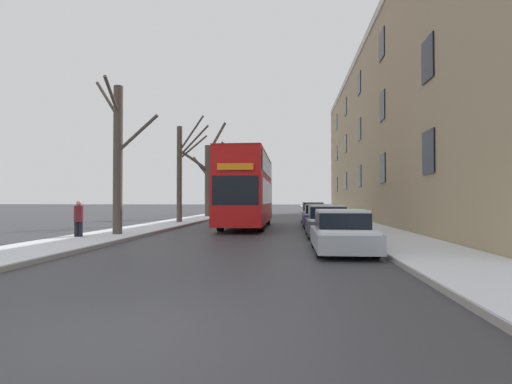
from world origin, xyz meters
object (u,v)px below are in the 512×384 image
(bare_tree_left_2, at_px, (209,176))
(double_decker_bus, at_px, (247,186))
(bare_tree_left_3, at_px, (229,184))
(oncoming_van, at_px, (248,204))
(pedestrian_left_sidewalk, at_px, (79,218))
(parked_car_1, at_px, (327,222))
(parked_car_3, at_px, (313,213))
(parked_car_0, at_px, (342,233))
(parked_car_2, at_px, (318,217))
(bare_tree_left_0, at_px, (118,156))
(bare_tree_left_1, at_px, (181,170))

(bare_tree_left_2, relative_size, double_decker_bus, 0.87)
(bare_tree_left_3, bearing_deg, oncoming_van, -70.82)
(double_decker_bus, bearing_deg, oncoming_van, 96.00)
(double_decker_bus, xyz_separation_m, pedestrian_left_sidewalk, (-6.15, -8.48, -1.61))
(bare_tree_left_2, bearing_deg, parked_car_1, -63.70)
(pedestrian_left_sidewalk, bearing_deg, parked_car_3, -138.78)
(bare_tree_left_2, bearing_deg, parked_car_0, -68.91)
(bare_tree_left_2, xyz_separation_m, oncoming_van, (3.66, 1.52, -2.68))
(parked_car_3, bearing_deg, parked_car_2, -90.00)
(double_decker_bus, distance_m, pedestrian_left_sidewalk, 10.60)
(parked_car_1, bearing_deg, pedestrian_left_sidewalk, -166.19)
(bare_tree_left_0, xyz_separation_m, parked_car_1, (9.45, 1.11, -3.04))
(bare_tree_left_3, height_order, double_decker_bus, bare_tree_left_3)
(bare_tree_left_0, bearing_deg, parked_car_0, -24.57)
(bare_tree_left_1, xyz_separation_m, bare_tree_left_3, (0.00, 21.78, -0.11))
(parked_car_2, xyz_separation_m, parked_car_3, (-0.00, 5.95, 0.03))
(double_decker_bus, bearing_deg, bare_tree_left_2, 111.28)
(bare_tree_left_3, relative_size, parked_car_3, 1.82)
(bare_tree_left_0, relative_size, double_decker_bus, 0.69)
(bare_tree_left_1, height_order, parked_car_2, bare_tree_left_1)
(bare_tree_left_3, xyz_separation_m, oncoming_van, (3.47, -9.98, -2.38))
(bare_tree_left_2, height_order, parked_car_3, bare_tree_left_2)
(parked_car_3, distance_m, pedestrian_left_sidewalk, 17.67)
(bare_tree_left_0, xyz_separation_m, bare_tree_left_3, (0.09, 31.93, 0.03))
(parked_car_2, bearing_deg, bare_tree_left_0, -144.22)
(bare_tree_left_3, bearing_deg, bare_tree_left_0, -90.16)
(parked_car_0, bearing_deg, bare_tree_left_2, 111.09)
(bare_tree_left_2, distance_m, parked_car_2, 16.97)
(parked_car_3, relative_size, oncoming_van, 0.83)
(parked_car_1, bearing_deg, bare_tree_left_0, -173.31)
(parked_car_3, distance_m, oncoming_van, 10.93)
(parked_car_2, distance_m, parked_car_3, 5.95)
(bare_tree_left_1, relative_size, pedestrian_left_sidewalk, 4.65)
(bare_tree_left_1, xyz_separation_m, parked_car_2, (9.36, -3.34, -3.17))
(bare_tree_left_0, distance_m, bare_tree_left_3, 31.93)
(bare_tree_left_0, relative_size, bare_tree_left_3, 0.93)
(bare_tree_left_1, relative_size, oncoming_van, 1.46)
(bare_tree_left_0, height_order, pedestrian_left_sidewalk, bare_tree_left_0)
(bare_tree_left_0, bearing_deg, parked_car_2, 35.78)
(bare_tree_left_1, height_order, parked_car_3, bare_tree_left_1)
(parked_car_0, xyz_separation_m, parked_car_3, (0.00, 17.08, 0.07))
(bare_tree_left_1, distance_m, double_decker_bus, 6.09)
(parked_car_0, relative_size, parked_car_1, 1.04)
(bare_tree_left_3, bearing_deg, double_decker_bus, -78.56)
(bare_tree_left_0, xyz_separation_m, parked_car_2, (9.45, 6.81, -3.04))
(bare_tree_left_3, xyz_separation_m, double_decker_bus, (5.04, -24.92, -1.20))
(bare_tree_left_1, xyz_separation_m, pedestrian_left_sidewalk, (-1.11, -11.62, -2.92))
(parked_car_3, bearing_deg, bare_tree_left_1, -164.44)
(parked_car_3, height_order, oncoming_van, oncoming_van)
(bare_tree_left_1, height_order, bare_tree_left_2, bare_tree_left_2)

